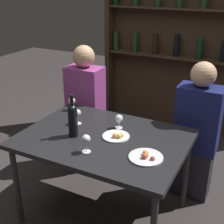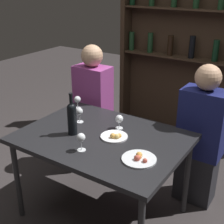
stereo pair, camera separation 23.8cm
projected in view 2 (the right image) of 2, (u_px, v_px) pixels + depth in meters
The scene contains 12 objects.
ground_plane at pixel (103, 213), 2.63m from camera, with size 10.00×10.00×0.00m, color #332D2D.
dining_table at pixel (102, 143), 2.37m from camera, with size 1.23×0.90×0.73m.
wine_rack_wall at pixel (195, 36), 3.57m from camera, with size 1.83×0.21×2.32m.
wine_bottle at pixel (72, 117), 2.32m from camera, with size 0.07×0.07×0.33m.
wine_glass_0 at pixel (80, 138), 2.12m from camera, with size 0.06×0.06×0.13m.
wine_glass_1 at pixel (77, 100), 2.81m from camera, with size 0.06×0.06×0.12m.
wine_glass_2 at pixel (119, 119), 2.43m from camera, with size 0.06×0.06×0.11m.
wine_glass_3 at pixel (79, 112), 2.53m from camera, with size 0.06×0.06×0.13m.
food_plate_0 at pixel (139, 159), 2.03m from camera, with size 0.23×0.23×0.05m.
food_plate_1 at pixel (115, 136), 2.32m from camera, with size 0.20×0.20×0.05m.
seated_person_left at pixel (93, 109), 3.14m from camera, with size 0.35×0.22×1.25m.
seated_person_right at pixel (200, 140), 2.59m from camera, with size 0.36×0.22×1.23m.
Camera 2 is at (1.21, -1.69, 1.83)m, focal length 50.00 mm.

